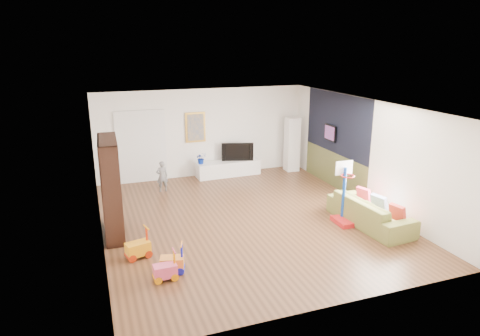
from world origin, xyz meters
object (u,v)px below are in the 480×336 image
object	(u,v)px
bookshelf	(111,188)
sofa	(370,212)
basketball_hoop	(348,194)
media_console	(228,168)

from	to	relation	value
bookshelf	sofa	size ratio (longest dim) A/B	0.97
bookshelf	basketball_hoop	distance (m)	5.23
bookshelf	basketball_hoop	xyz separation A→B (m)	(5.07, -1.23, -0.34)
bookshelf	sofa	bearing A→B (deg)	-12.92
bookshelf	media_console	bearing A→B (deg)	43.18
sofa	basketball_hoop	size ratio (longest dim) A/B	1.51
basketball_hoop	sofa	bearing A→B (deg)	-27.59
bookshelf	sofa	world-z (taller)	bookshelf
bookshelf	sofa	xyz separation A→B (m)	(5.53, -1.49, -0.74)
media_console	sofa	world-z (taller)	sofa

